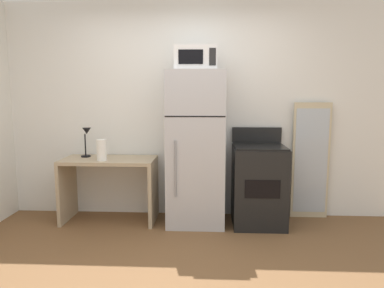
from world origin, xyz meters
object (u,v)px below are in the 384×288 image
desk_lamp (86,137)px  paper_towel_roll (102,150)px  oven_range (259,185)px  microwave (196,58)px  desk (110,178)px  refrigerator (196,149)px  leaning_mirror (311,161)px

desk_lamp → paper_towel_roll: bearing=-40.4°
desk_lamp → paper_towel_roll: desk_lamp is taller
desk_lamp → oven_range: 2.10m
paper_towel_roll → microwave: 1.47m
oven_range → desk: bearing=179.1°
refrigerator → oven_range: size_ratio=1.60×
oven_range → refrigerator: bearing=179.5°
desk → leaning_mirror: leaning_mirror is taller
paper_towel_roll → leaning_mirror: size_ratio=0.17×
desk → refrigerator: bearing=-1.2°
paper_towel_roll → refrigerator: 1.07m
desk_lamp → refrigerator: bearing=-4.2°
desk → desk_lamp: 0.56m
microwave → leaning_mirror: 1.83m
microwave → desk_lamp: bearing=174.8°
desk → oven_range: oven_range is taller
leaning_mirror → microwave: bearing=-168.8°
leaning_mirror → desk_lamp: bearing=-176.7°
desk_lamp → oven_range: size_ratio=0.32×
refrigerator → microwave: (0.00, -0.02, 1.01)m
microwave → paper_towel_roll: bearing=-175.2°
desk_lamp → paper_towel_roll: (0.24, -0.21, -0.12)m
refrigerator → desk: bearing=178.8°
desk → oven_range: bearing=-0.9°
refrigerator → leaning_mirror: (1.37, 0.25, -0.18)m
desk → oven_range: 1.74m
refrigerator → microwave: size_ratio=3.82×
oven_range → leaning_mirror: bearing=21.4°
refrigerator → microwave: microwave is taller
desk_lamp → leaning_mirror: size_ratio=0.25×
paper_towel_roll → leaning_mirror: 2.47m
desk → microwave: bearing=-2.4°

